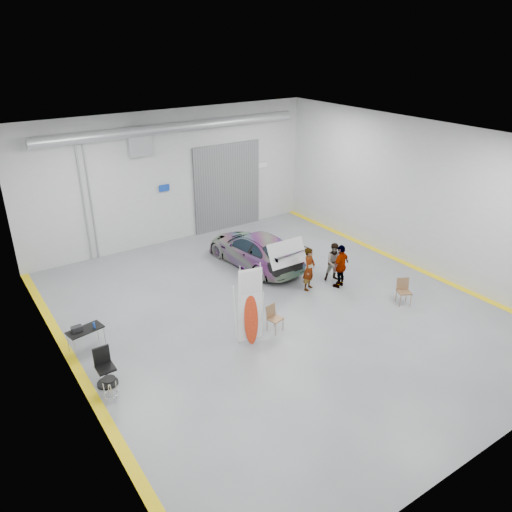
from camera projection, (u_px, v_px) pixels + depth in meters
ground at (276, 310)px, 17.72m from camera, size 16.00×16.00×0.00m
room_shell at (247, 183)px, 17.82m from camera, size 14.02×16.18×6.01m
sedan_car at (255, 249)px, 20.85m from camera, size 2.38×5.00×1.40m
person_a at (309, 269)px, 18.81m from camera, size 0.74×0.64×1.70m
person_b at (335, 262)px, 19.52m from camera, size 0.95×0.87×1.57m
person_c at (341, 266)px, 18.99m from camera, size 1.09×0.69×1.74m
surfboard_display at (252, 312)px, 15.44m from camera, size 0.76×0.33×2.75m
folding_chair_near at (275, 323)px, 16.37m from camera, size 0.52×0.54×0.91m
folding_chair_far at (403, 297)px, 17.99m from camera, size 0.60×0.64×0.95m
shop_stool at (110, 390)px, 13.22m from camera, size 0.38×0.38×0.74m
work_table at (83, 330)px, 15.30m from camera, size 1.16×0.73×0.88m
office_chair at (105, 369)px, 13.86m from camera, size 0.59×0.59×1.10m
trunk_lid at (287, 251)px, 18.92m from camera, size 1.64×0.99×0.04m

